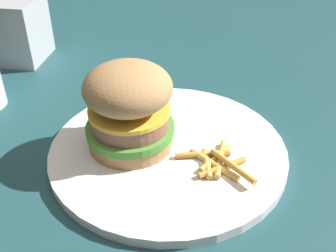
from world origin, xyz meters
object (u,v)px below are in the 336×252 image
(sandwich, at_px, (129,107))
(napkin_dispenser, at_px, (23,30))
(fries_pile, at_px, (216,162))
(plate, at_px, (168,151))

(sandwich, relative_size, napkin_dispenser, 1.01)
(sandwich, bearing_deg, fries_pile, 60.11)
(sandwich, height_order, napkin_dispenser, sandwich)
(plate, xyz_separation_m, napkin_dispenser, (-0.29, -0.20, 0.05))
(sandwich, bearing_deg, plate, 73.08)
(fries_pile, height_order, napkin_dispenser, napkin_dispenser)
(sandwich, height_order, fries_pile, sandwich)
(fries_pile, relative_size, napkin_dispenser, 0.79)
(plate, relative_size, fries_pile, 3.43)
(plate, bearing_deg, fries_pile, 50.96)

